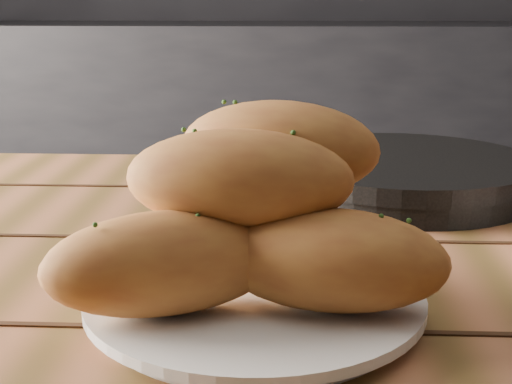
% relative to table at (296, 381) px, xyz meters
% --- Properties ---
extents(counter, '(2.80, 0.60, 0.90)m').
position_rel_table_xyz_m(counter, '(0.21, 2.03, -0.20)').
color(counter, black).
rests_on(counter, ground).
extents(table, '(1.37, 0.99, 0.75)m').
position_rel_table_xyz_m(table, '(0.00, 0.00, 0.00)').
color(table, '#975B38').
rests_on(table, ground).
extents(plate, '(0.25, 0.25, 0.02)m').
position_rel_table_xyz_m(plate, '(-0.03, -0.07, 0.11)').
color(plate, white).
rests_on(plate, table).
extents(bread_rolls, '(0.29, 0.25, 0.14)m').
position_rel_table_xyz_m(bread_rolls, '(-0.04, -0.07, 0.17)').
color(bread_rolls, '#AD7230').
rests_on(bread_rolls, plate).
extents(skillet, '(0.46, 0.32, 0.05)m').
position_rel_table_xyz_m(skillet, '(0.13, 0.29, 0.12)').
color(skillet, black).
rests_on(skillet, table).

